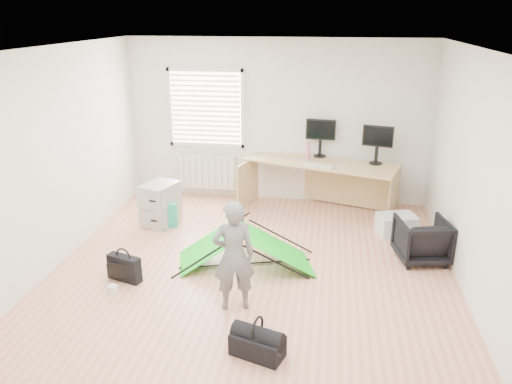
# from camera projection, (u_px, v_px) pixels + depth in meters

# --- Properties ---
(ground) EXTENTS (5.50, 5.50, 0.00)m
(ground) POSITION_uv_depth(u_px,v_px,m) (251.00, 275.00, 6.19)
(ground) COLOR tan
(ground) RESTS_ON ground
(back_wall) EXTENTS (5.00, 0.02, 2.70)m
(back_wall) POSITION_uv_depth(u_px,v_px,m) (277.00, 122.00, 8.28)
(back_wall) COLOR silver
(back_wall) RESTS_ON ground
(window) EXTENTS (1.20, 0.06, 1.20)m
(window) POSITION_uv_depth(u_px,v_px,m) (206.00, 108.00, 8.35)
(window) COLOR silver
(window) RESTS_ON back_wall
(radiator) EXTENTS (1.00, 0.12, 0.60)m
(radiator) POSITION_uv_depth(u_px,v_px,m) (208.00, 171.00, 8.69)
(radiator) COLOR silver
(radiator) RESTS_ON back_wall
(desk) EXTENTS (2.51, 1.44, 0.82)m
(desk) POSITION_uv_depth(u_px,v_px,m) (320.00, 186.00, 8.10)
(desk) COLOR tan
(desk) RESTS_ON ground
(filing_cabinet) EXTENTS (0.57, 0.65, 0.64)m
(filing_cabinet) POSITION_uv_depth(u_px,v_px,m) (161.00, 204.00, 7.58)
(filing_cabinet) COLOR #A3A6A8
(filing_cabinet) RESTS_ON ground
(monitor_left) EXTENTS (0.49, 0.15, 0.46)m
(monitor_left) POSITION_uv_depth(u_px,v_px,m) (320.00, 143.00, 8.17)
(monitor_left) COLOR black
(monitor_left) RESTS_ON desk
(monitor_right) EXTENTS (0.48, 0.21, 0.45)m
(monitor_right) POSITION_uv_depth(u_px,v_px,m) (377.00, 150.00, 7.78)
(monitor_right) COLOR black
(monitor_right) RESTS_ON desk
(keyboard) EXTENTS (0.50, 0.28, 0.02)m
(keyboard) POSITION_uv_depth(u_px,v_px,m) (318.00, 166.00, 7.72)
(keyboard) COLOR beige
(keyboard) RESTS_ON desk
(thermos) EXTENTS (0.09, 0.09, 0.28)m
(thermos) POSITION_uv_depth(u_px,v_px,m) (308.00, 152.00, 8.01)
(thermos) COLOR #B4657F
(thermos) RESTS_ON desk
(office_chair) EXTENTS (0.73, 0.74, 0.58)m
(office_chair) POSITION_uv_depth(u_px,v_px,m) (422.00, 240.00, 6.47)
(office_chair) COLOR black
(office_chair) RESTS_ON ground
(person) EXTENTS (0.53, 0.42, 1.25)m
(person) POSITION_uv_depth(u_px,v_px,m) (234.00, 256.00, 5.31)
(person) COLOR slate
(person) RESTS_ON ground
(kite) EXTENTS (1.85, 1.21, 0.53)m
(kite) POSITION_uv_depth(u_px,v_px,m) (245.00, 246.00, 6.34)
(kite) COLOR #14D21D
(kite) RESTS_ON ground
(storage_crate) EXTENTS (0.61, 0.51, 0.30)m
(storage_crate) POSITION_uv_depth(u_px,v_px,m) (396.00, 224.00, 7.28)
(storage_crate) COLOR silver
(storage_crate) RESTS_ON ground
(tote_bag) EXTENTS (0.33, 0.19, 0.37)m
(tote_bag) POSITION_uv_depth(u_px,v_px,m) (167.00, 215.00, 7.52)
(tote_bag) COLOR teal
(tote_bag) RESTS_ON ground
(laptop_bag) EXTENTS (0.45, 0.25, 0.32)m
(laptop_bag) POSITION_uv_depth(u_px,v_px,m) (125.00, 268.00, 6.02)
(laptop_bag) COLOR black
(laptop_bag) RESTS_ON ground
(white_box) EXTENTS (0.12, 0.12, 0.09)m
(white_box) POSITION_uv_depth(u_px,v_px,m) (112.00, 289.00, 5.79)
(white_box) COLOR silver
(white_box) RESTS_ON ground
(duffel_bag) EXTENTS (0.55, 0.40, 0.22)m
(duffel_bag) POSITION_uv_depth(u_px,v_px,m) (257.00, 345.00, 4.71)
(duffel_bag) COLOR black
(duffel_bag) RESTS_ON ground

